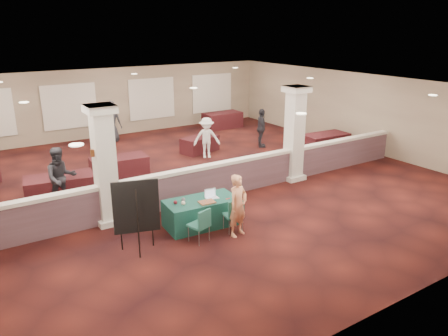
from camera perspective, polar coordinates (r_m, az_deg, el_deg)
ground at (r=14.85m, az=-3.73°, el=-1.88°), size 16.00×16.00×0.00m
wall_back at (r=21.60m, az=-14.35°, el=8.33°), size 16.00×0.04×3.20m
wall_front at (r=8.68m, az=23.01°, el=-7.03°), size 16.00×0.04×3.20m
wall_right at (r=19.46m, az=17.35°, el=7.04°), size 0.04×16.00×3.20m
ceiling at (r=14.09m, az=-4.00°, el=10.45°), size 16.00×16.00×0.02m
partition_wall at (r=13.45m, az=-0.65°, el=-1.45°), size 15.60×0.28×1.10m
column_left at (r=11.72m, az=-15.31°, el=0.42°), size 0.72×0.72×3.20m
column_right at (r=14.89m, az=9.18°, el=4.55°), size 0.72×0.72×3.20m
sconce_left at (r=11.55m, az=-16.78°, el=1.90°), size 0.12×0.12×0.18m
sconce_right at (r=11.70m, az=-14.16°, el=2.34°), size 0.12×0.12×0.18m
near_table at (r=11.61m, az=-2.99°, el=-5.83°), size 1.96×1.09×0.73m
conf_chair_main at (r=11.17m, az=1.35°, el=-5.87°), size 0.52×0.52×0.90m
conf_chair_side at (r=10.68m, az=-3.01°, el=-7.16°), size 0.54×0.54×0.88m
easel_board at (r=10.15m, az=-11.42°, el=-5.09°), size 1.02×0.62×1.79m
woman at (r=10.92m, az=1.84°, el=-4.91°), size 0.66×0.53×1.61m
far_table_front_left at (r=14.03m, az=-20.61°, el=-2.55°), size 2.10×1.28×0.80m
far_table_front_center at (r=15.53m, az=-13.48°, el=0.04°), size 1.95×1.08×0.77m
far_table_front_right at (r=18.72m, az=13.06°, el=3.19°), size 2.00×1.08×0.79m
far_table_back_center at (r=18.36m, az=-3.18°, el=3.11°), size 1.75×1.19×0.65m
far_table_back_right at (r=22.71m, az=-0.21°, el=6.26°), size 1.98×1.00×0.80m
attendee_a at (r=13.34m, az=-20.51°, el=-1.25°), size 0.88×0.49×1.82m
attendee_b at (r=17.43m, az=-2.28°, el=3.97°), size 1.14×0.84×1.62m
attendee_c at (r=19.02m, az=4.89°, el=5.21°), size 0.91×1.09×1.68m
attendee_d at (r=20.55m, az=-14.53°, el=5.93°), size 1.04×0.94×1.86m
laptop_base at (r=11.54m, az=-1.57°, el=-3.94°), size 0.35×0.25×0.02m
laptop_screen at (r=11.59m, az=-1.83°, el=-3.20°), size 0.33×0.04×0.22m
screen_glow at (r=11.59m, az=-1.81°, el=-3.28°), size 0.30×0.03×0.19m
knitting at (r=11.27m, az=-2.24°, el=-4.47°), size 0.42×0.33×0.03m
yarn_cream at (r=11.15m, az=-5.36°, el=-4.57°), size 0.11×0.11×0.11m
yarn_red at (r=11.23m, az=-6.36°, el=-4.47°), size 0.10×0.10×0.10m
yarn_grey at (r=11.38m, az=-5.33°, el=-4.12°), size 0.10×0.10×0.10m
scissors at (r=11.51m, az=0.51°, el=-4.02°), size 0.12×0.04×0.01m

